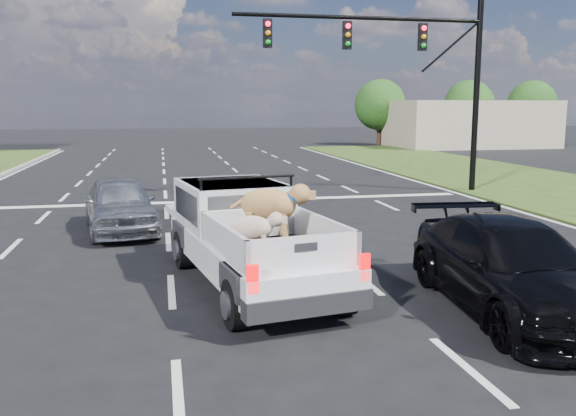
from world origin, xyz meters
The scene contains 10 objects.
ground centered at (0.00, 0.00, 0.00)m, with size 160.00×160.00×0.00m, color black.
road_markings centered at (0.00, 6.56, 0.01)m, with size 17.75×60.00×0.01m.
traffic_signal centered at (7.20, 10.50, 4.73)m, with size 9.11×0.31×7.00m.
building_right centered at (22.00, 34.00, 1.80)m, with size 12.00×7.00×3.60m, color tan.
tree_far_d centered at (16.00, 38.00, 3.29)m, with size 4.20×4.20×5.40m.
tree_far_e centered at (24.00, 38.00, 3.29)m, with size 4.20×4.20×5.40m.
tree_far_f centered at (30.00, 38.00, 3.29)m, with size 4.20×4.20×5.40m.
pickup_truck centered at (-0.38, 0.15, 0.92)m, with size 2.72×5.48×1.96m.
silver_sedan centered at (-2.93, 5.51, 0.70)m, with size 1.66×4.13×1.41m, color #A2A4A9.
black_coupe centered at (3.44, -2.12, 0.70)m, with size 1.97×4.85×1.41m, color black.
Camera 1 is at (-1.84, -10.41, 3.18)m, focal length 38.00 mm.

